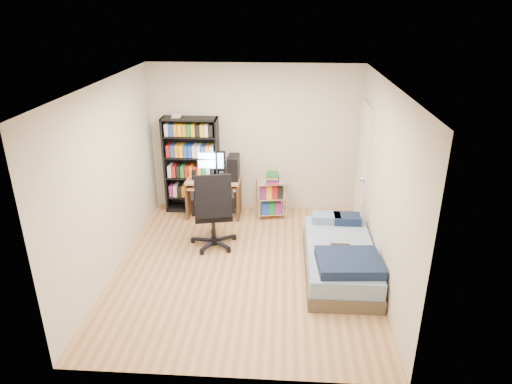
# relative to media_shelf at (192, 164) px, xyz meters

# --- Properties ---
(room) EXTENTS (3.58, 4.08, 2.58)m
(room) POSITION_rel_media_shelf_xyz_m (1.06, -1.84, 0.41)
(room) COLOR tan
(room) RESTS_ON ground
(media_shelf) EXTENTS (0.92, 0.31, 1.71)m
(media_shelf) POSITION_rel_media_shelf_xyz_m (0.00, 0.00, 0.00)
(media_shelf) COLOR black
(media_shelf) RESTS_ON room
(computer_desk) EXTENTS (0.89, 0.51, 1.12)m
(computer_desk) POSITION_rel_media_shelf_xyz_m (0.48, -0.16, -0.24)
(computer_desk) COLOR tan
(computer_desk) RESTS_ON room
(office_chair) EXTENTS (0.85, 0.85, 1.20)m
(office_chair) POSITION_rel_media_shelf_xyz_m (0.55, -1.27, -0.46)
(office_chair) COLOR black
(office_chair) RESTS_ON room
(wire_cart) EXTENTS (0.54, 0.43, 0.79)m
(wire_cart) POSITION_rel_media_shelf_xyz_m (1.36, -0.19, -0.33)
(wire_cart) COLOR silver
(wire_cart) RESTS_ON room
(bed) EXTENTS (0.91, 1.82, 0.52)m
(bed) POSITION_rel_media_shelf_xyz_m (2.34, -1.89, -0.61)
(bed) COLOR brown
(bed) RESTS_ON room
(door) EXTENTS (0.12, 0.80, 2.00)m
(door) POSITION_rel_media_shelf_xyz_m (2.78, -0.49, 0.16)
(door) COLOR silver
(door) RESTS_ON room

